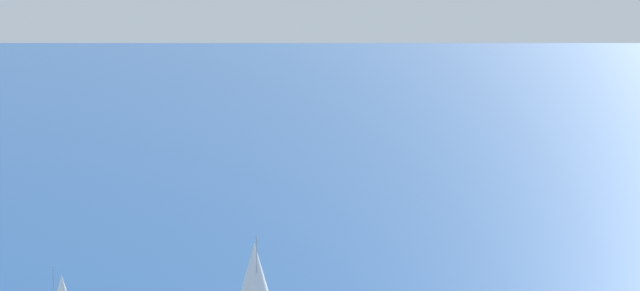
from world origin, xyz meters
TOP-DOWN VIEW (x-y plane):
  - sailboat_offshore at (27.83, -11.89)m, footprint 9.21×6.57m

SIDE VIEW (x-z plane):
  - sailboat_offshore at x=27.83m, z-range -0.50..11.09m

